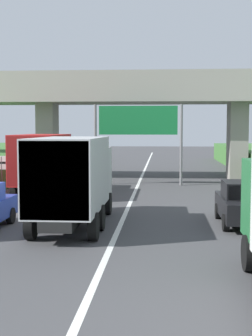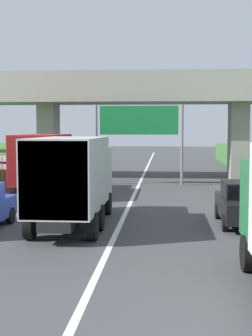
# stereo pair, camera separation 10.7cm
# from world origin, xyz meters

# --- Properties ---
(lane_centre_stripe) EXTENTS (0.20, 93.64, 0.01)m
(lane_centre_stripe) POSITION_xyz_m (0.00, 26.82, 0.00)
(lane_centre_stripe) COLOR white
(lane_centre_stripe) RESTS_ON ground
(overpass_bridge) EXTENTS (40.00, 4.80, 7.86)m
(overpass_bridge) POSITION_xyz_m (0.00, 33.52, 5.94)
(overpass_bridge) COLOR #9E998E
(overpass_bridge) RESTS_ON ground
(overhead_highway_sign) EXTENTS (5.88, 0.18, 5.36)m
(overhead_highway_sign) POSITION_xyz_m (0.00, 29.11, 3.96)
(overhead_highway_sign) COLOR slate
(overhead_highway_sign) RESTS_ON ground
(speed_limit_sign) EXTENTS (0.60, 0.08, 2.23)m
(speed_limit_sign) POSITION_xyz_m (-7.40, 23.45, 1.48)
(speed_limit_sign) COLOR slate
(speed_limit_sign) RESTS_ON ground
(truck_red) EXTENTS (2.44, 7.30, 3.44)m
(truck_red) POSITION_xyz_m (-4.96, 23.72, 1.93)
(truck_red) COLOR black
(truck_red) RESTS_ON ground
(truck_silver) EXTENTS (2.44, 7.30, 3.44)m
(truck_silver) POSITION_xyz_m (-1.74, 15.00, 1.93)
(truck_silver) COLOR black
(truck_silver) RESTS_ON ground
(car_black) EXTENTS (1.86, 4.10, 1.72)m
(car_black) POSITION_xyz_m (4.79, 15.84, 0.86)
(car_black) COLOR black
(car_black) RESTS_ON ground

